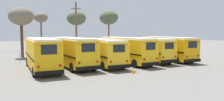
{
  "coord_description": "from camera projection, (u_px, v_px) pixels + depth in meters",
  "views": [
    {
      "loc": [
        -12.22,
        -23.85,
        3.9
      ],
      "look_at": [
        0.0,
        -0.14,
        1.66
      ],
      "focal_mm": 35.0,
      "sensor_mm": 36.0,
      "label": 1
    }
  ],
  "objects": [
    {
      "name": "school_bus_5",
      "position": [
        167.0,
        48.0,
        30.29
      ],
      "size": [
        2.96,
        9.66,
        3.24
      ],
      "color": "#E5A00C",
      "rests_on": "ground"
    },
    {
      "name": "bare_tree_1",
      "position": [
        21.0,
        17.0,
        33.41
      ],
      "size": [
        3.74,
        3.74,
        7.76
      ],
      "color": "#473323",
      "rests_on": "ground"
    },
    {
      "name": "school_bus_1",
      "position": [
        71.0,
        51.0,
        24.71
      ],
      "size": [
        2.89,
        10.21,
        3.28
      ],
      "color": "yellow",
      "rests_on": "ground"
    },
    {
      "name": "bare_tree_2",
      "position": [
        41.0,
        18.0,
        39.6
      ],
      "size": [
        2.43,
        2.43,
        7.5
      ],
      "color": "brown",
      "rests_on": "ground"
    },
    {
      "name": "school_bus_3",
      "position": [
        124.0,
        49.0,
        27.43
      ],
      "size": [
        2.95,
        10.32,
        3.25
      ],
      "color": "yellow",
      "rests_on": "ground"
    },
    {
      "name": "utility_pole",
      "position": [
        76.0,
        28.0,
        38.41
      ],
      "size": [
        1.8,
        0.31,
        9.09
      ],
      "color": "brown",
      "rests_on": "ground"
    },
    {
      "name": "bare_tree_0",
      "position": [
        76.0,
        18.0,
        42.73
      ],
      "size": [
        3.73,
        3.73,
        8.05
      ],
      "color": "brown",
      "rests_on": "ground"
    },
    {
      "name": "school_bus_4",
      "position": [
        144.0,
        48.0,
        29.4
      ],
      "size": [
        2.52,
        10.09,
        3.13
      ],
      "color": "yellow",
      "rests_on": "ground"
    },
    {
      "name": "bare_tree_3",
      "position": [
        109.0,
        18.0,
        47.37
      ],
      "size": [
        4.07,
        4.07,
        8.62
      ],
      "color": "brown",
      "rests_on": "ground"
    },
    {
      "name": "school_bus_0",
      "position": [
        41.0,
        53.0,
        22.41
      ],
      "size": [
        2.75,
        9.73,
        3.29
      ],
      "color": "#EAAA0F",
      "rests_on": "ground"
    },
    {
      "name": "fence_line",
      "position": [
        91.0,
        51.0,
        33.11
      ],
      "size": [
        24.96,
        0.06,
        1.42
      ],
      "color": "#939399",
      "rests_on": "ground"
    },
    {
      "name": "school_bus_2",
      "position": [
        99.0,
        51.0,
        26.21
      ],
      "size": [
        2.75,
        10.89,
        3.1
      ],
      "color": "yellow",
      "rests_on": "ground"
    },
    {
      "name": "traffic_cone",
      "position": [
        133.0,
        71.0,
        20.65
      ],
      "size": [
        0.36,
        0.36,
        0.52
      ],
      "color": "orange",
      "rests_on": "ground"
    },
    {
      "name": "ground_plane",
      "position": [
        111.0,
        64.0,
        27.03
      ],
      "size": [
        160.0,
        160.0,
        0.0
      ],
      "primitive_type": "plane",
      "color": "#66635E"
    }
  ]
}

